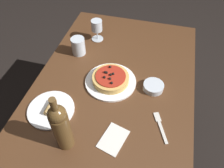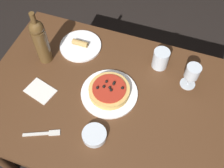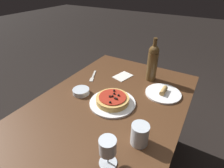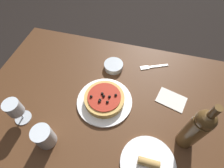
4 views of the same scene
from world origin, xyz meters
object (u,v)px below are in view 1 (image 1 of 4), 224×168
at_px(fork, 160,125).
at_px(side_plate, 51,109).
at_px(dinner_plate, 111,82).
at_px(wine_glass, 97,27).
at_px(water_cup, 78,46).
at_px(pizza, 111,78).
at_px(wine_bottle, 61,126).
at_px(side_bowl, 153,87).
at_px(dining_table, 114,91).

height_order(fork, side_plate, side_plate).
relative_size(dinner_plate, wine_glass, 1.99).
bearing_deg(fork, water_cup, 30.45).
distance_m(pizza, wine_bottle, 0.42).
relative_size(pizza, side_bowl, 1.82).
bearing_deg(wine_glass, side_bowl, 50.61).
xyz_separation_m(pizza, side_plate, (0.25, -0.24, -0.02)).
distance_m(pizza, side_bowl, 0.23).
bearing_deg(dinner_plate, dining_table, 124.21).
height_order(dinner_plate, pizza, pizza).
bearing_deg(side_plate, fork, 95.29).
bearing_deg(wine_glass, wine_bottle, 6.67).
bearing_deg(side_plate, dining_table, 136.28).
bearing_deg(pizza, fork, 55.20).
xyz_separation_m(water_cup, side_plate, (0.44, 0.02, -0.04)).
distance_m(dinner_plate, side_bowl, 0.23).
height_order(wine_bottle, fork, wine_bottle).
bearing_deg(wine_bottle, wine_glass, -173.33).
xyz_separation_m(dining_table, fork, (0.22, 0.27, 0.09)).
relative_size(pizza, wine_bottle, 0.63).
bearing_deg(wine_glass, dinner_plate, 27.65).
distance_m(dining_table, wine_bottle, 0.48).
bearing_deg(side_bowl, dinner_plate, -87.45).
xyz_separation_m(fork, side_plate, (0.05, -0.53, 0.01)).
height_order(dinner_plate, side_plate, side_plate).
relative_size(dinner_plate, fork, 1.73).
bearing_deg(wine_bottle, side_bowl, 140.99).
distance_m(pizza, fork, 0.36).
bearing_deg(fork, side_bowl, -7.56).
bearing_deg(wine_glass, water_cup, -22.91).
height_order(dining_table, pizza, pizza).
distance_m(wine_bottle, side_plate, 0.24).
height_order(dining_table, fork, fork).
height_order(pizza, fork, pizza).
height_order(dining_table, dinner_plate, dinner_plate).
bearing_deg(water_cup, wine_bottle, 14.97).
height_order(wine_glass, wine_bottle, wine_bottle).
bearing_deg(fork, side_plate, 71.46).
bearing_deg(fork, dining_table, 27.77).
distance_m(dining_table, side_bowl, 0.24).
height_order(dining_table, water_cup, water_cup).
height_order(pizza, side_bowl, pizza).
distance_m(water_cup, side_bowl, 0.52).
bearing_deg(dinner_plate, water_cup, -126.73).
bearing_deg(pizza, wine_bottle, -13.77).
bearing_deg(dining_table, fork, 51.61).
bearing_deg(dinner_plate, side_bowl, 92.55).
bearing_deg(dinner_plate, pizza, -91.04).
relative_size(wine_glass, side_bowl, 1.28).
bearing_deg(fork, pizza, 31.36).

